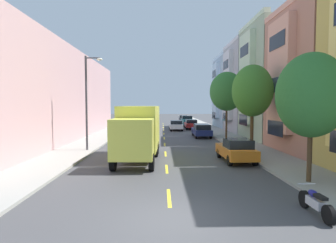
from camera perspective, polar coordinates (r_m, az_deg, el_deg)
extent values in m
plane|color=#424244|center=(39.00, -0.88, -2.03)|extent=(160.00, 160.00, 0.00)
cube|color=#99968E|center=(37.62, -11.75, -2.18)|extent=(3.20, 120.00, 0.14)
cube|color=#99968E|center=(37.73, 10.00, -2.15)|extent=(3.20, 120.00, 0.14)
cube|color=yellow|center=(11.41, 0.21, -15.10)|extent=(0.14, 2.20, 0.01)
cube|color=yellow|center=(16.24, -0.26, -9.53)|extent=(0.14, 2.20, 0.01)
cube|color=yellow|center=(21.14, -0.51, -6.53)|extent=(0.14, 2.20, 0.01)
cube|color=yellow|center=(26.08, -0.67, -4.66)|extent=(0.14, 2.20, 0.01)
cube|color=yellow|center=(31.04, -0.77, -3.38)|extent=(0.14, 2.20, 0.01)
cube|color=yellow|center=(36.01, -0.85, -2.46)|extent=(0.14, 2.20, 0.01)
cube|color=yellow|center=(40.99, -0.90, -1.76)|extent=(0.14, 2.20, 0.01)
cube|color=yellow|center=(45.97, -0.95, -1.21)|extent=(0.14, 2.20, 0.01)
cube|color=yellow|center=(50.96, -0.98, -0.77)|extent=(0.14, 2.20, 0.01)
cube|color=yellow|center=(55.95, -1.01, -0.41)|extent=(0.14, 2.20, 0.01)
cube|color=#E19B83|center=(23.79, 23.19, 20.75)|extent=(0.60, 8.05, 0.44)
cube|color=#E19B83|center=(22.55, 21.67, 8.48)|extent=(0.55, 3.62, 8.29)
cube|color=#1E232D|center=(22.40, 20.77, -1.26)|extent=(0.04, 2.75, 1.10)
cube|color=#1E232D|center=(22.39, 20.94, 6.90)|extent=(0.04, 2.75, 1.10)
cube|color=#1E232D|center=(22.83, 21.11, 14.91)|extent=(0.04, 2.75, 1.10)
cube|color=#99AD8E|center=(32.55, 25.80, 6.95)|extent=(11.48, 8.05, 11.74)
cube|color=beige|center=(31.51, 16.68, 18.53)|extent=(0.60, 8.05, 0.44)
cube|color=beige|center=(30.35, 15.55, 8.34)|extent=(0.55, 3.62, 9.16)
cube|color=#1E232D|center=(30.17, 14.89, 0.34)|extent=(0.04, 2.75, 1.10)
cube|color=#1E232D|center=(30.21, 14.99, 7.03)|extent=(0.04, 2.75, 1.10)
cube|color=#1E232D|center=(30.65, 15.09, 13.61)|extent=(0.04, 2.75, 1.10)
cube|color=#A8A8AD|center=(39.86, 19.68, 6.14)|extent=(10.42, 8.05, 11.45)
cube|color=silver|center=(39.15, 12.82, 15.08)|extent=(0.60, 8.05, 0.44)
cube|color=silver|center=(38.28, 11.94, 7.07)|extent=(0.55, 3.62, 8.93)
cube|color=#1E232D|center=(38.16, 11.44, 0.89)|extent=(0.04, 2.75, 1.10)
cube|color=#1E232D|center=(38.17, 11.50, 6.05)|extent=(0.04, 2.75, 1.10)
cube|color=#1E232D|center=(38.49, 11.56, 11.16)|extent=(0.04, 2.75, 1.10)
cube|color=#9EB7CC|center=(47.88, 17.02, 5.45)|extent=(12.02, 8.05, 11.07)
cube|color=#CAE7FE|center=(46.99, 10.30, 12.64)|extent=(0.60, 8.05, 0.44)
cube|color=#CAE7FE|center=(46.32, 9.59, 6.17)|extent=(0.55, 3.62, 8.64)
cube|color=#1E232D|center=(46.23, 9.18, 1.24)|extent=(0.04, 2.75, 1.10)
cube|color=#1E232D|center=(46.23, 9.22, 5.36)|extent=(0.04, 2.75, 1.10)
cube|color=#1E232D|center=(46.48, 9.26, 9.45)|extent=(0.04, 2.75, 1.10)
cube|color=#CC9E9E|center=(31.81, -26.34, 4.76)|extent=(10.00, 36.00, 9.22)
cylinder|color=#47331E|center=(14.35, 26.65, -5.96)|extent=(0.21, 0.21, 2.49)
ellipsoid|color=#2D6B2D|center=(14.18, 26.92, 4.77)|extent=(3.05, 3.05, 3.80)
cylinder|color=#47331E|center=(21.83, 16.55, -1.87)|extent=(0.25, 0.25, 3.11)
ellipsoid|color=#387028|center=(21.77, 16.68, 5.98)|extent=(2.98, 2.98, 3.81)
cylinder|color=#47331E|center=(29.70, 11.71, -0.20)|extent=(0.20, 0.20, 3.40)
ellipsoid|color=#2D6B2D|center=(29.68, 11.78, 5.97)|extent=(3.47, 3.47, 3.99)
cylinder|color=#38383D|center=(22.73, -16.15, 3.55)|extent=(0.16, 0.16, 7.25)
cylinder|color=#38383D|center=(22.89, -14.93, 12.31)|extent=(1.10, 0.10, 0.10)
ellipsoid|color=silver|center=(22.76, -13.68, 12.12)|extent=(0.44, 0.28, 0.20)
cube|color=#D8D84C|center=(19.40, -5.67, -1.17)|extent=(2.59, 5.48, 2.89)
cube|color=#D8D84C|center=(15.63, -7.24, -3.52)|extent=(2.37, 1.98, 2.20)
cube|color=black|center=(14.69, -7.74, -2.06)|extent=(2.02, 0.15, 0.97)
cube|color=black|center=(22.18, -4.88, -4.96)|extent=(2.40, 0.25, 0.24)
cylinder|color=black|center=(15.96, -11.04, -8.07)|extent=(0.31, 0.97, 0.96)
cylinder|color=black|center=(15.67, -3.35, -8.22)|extent=(0.31, 0.97, 0.96)
cylinder|color=black|center=(21.20, -8.04, -5.23)|extent=(0.31, 0.97, 0.96)
cylinder|color=black|center=(20.98, -2.29, -5.29)|extent=(0.31, 0.97, 0.96)
cylinder|color=black|center=(20.13, -8.53, -5.69)|extent=(0.31, 0.97, 0.96)
cylinder|color=black|center=(19.90, -2.46, -5.76)|extent=(0.31, 0.97, 0.96)
cube|color=#333338|center=(62.11, 3.09, 0.53)|extent=(1.89, 4.53, 0.60)
cube|color=black|center=(61.86, 3.10, 1.03)|extent=(1.63, 2.19, 0.50)
cylinder|color=black|center=(63.70, 3.72, 0.32)|extent=(0.23, 0.66, 0.66)
cylinder|color=black|center=(63.61, 2.30, 0.32)|extent=(0.23, 0.66, 0.66)
cylinder|color=black|center=(60.65, 3.92, 0.17)|extent=(0.23, 0.66, 0.66)
cylinder|color=black|center=(60.56, 2.42, 0.17)|extent=(0.23, 0.66, 0.66)
cube|color=#AD1E1E|center=(43.32, 4.68, -0.67)|extent=(1.84, 4.52, 0.60)
cube|color=black|center=(43.06, 4.71, 0.04)|extent=(1.61, 2.18, 0.50)
cylinder|color=black|center=(44.94, 5.49, -0.92)|extent=(0.23, 0.66, 0.66)
cylinder|color=black|center=(44.80, 3.49, -0.92)|extent=(0.23, 0.66, 0.66)
cylinder|color=black|center=(41.91, 5.95, -1.22)|extent=(0.23, 0.66, 0.66)
cylinder|color=black|center=(41.76, 3.79, -1.23)|extent=(0.23, 0.66, 0.66)
cube|color=tan|center=(45.77, -6.43, -0.46)|extent=(1.88, 4.72, 0.62)
cube|color=black|center=(46.11, -6.40, 0.30)|extent=(1.64, 2.84, 0.55)
cylinder|color=black|center=(44.27, -7.61, -0.99)|extent=(0.23, 0.66, 0.66)
cylinder|color=black|center=(44.14, -5.55, -0.99)|extent=(0.23, 0.66, 0.66)
cylinder|color=black|center=(47.44, -7.24, -0.71)|extent=(0.23, 0.66, 0.66)
cylinder|color=black|center=(47.32, -5.31, -0.70)|extent=(0.23, 0.66, 0.66)
cube|color=orange|center=(18.74, 13.51, -5.91)|extent=(1.85, 4.05, 0.62)
cube|color=black|center=(18.20, 13.97, -4.33)|extent=(1.58, 1.72, 0.55)
cylinder|color=black|center=(20.29, 14.48, -6.11)|extent=(0.24, 0.67, 0.66)
cylinder|color=black|center=(19.89, 10.27, -6.25)|extent=(0.24, 0.67, 0.66)
cylinder|color=black|center=(17.76, 17.13, -7.49)|extent=(0.24, 0.67, 0.66)
cylinder|color=black|center=(17.30, 12.35, -7.70)|extent=(0.24, 0.67, 0.66)
cube|color=#B2B5BA|center=(51.45, -5.79, -0.04)|extent=(1.92, 4.74, 0.62)
cube|color=black|center=(51.80, -5.76, 0.63)|extent=(1.66, 2.85, 0.55)
cylinder|color=black|center=(49.97, -6.88, -0.50)|extent=(0.23, 0.66, 0.66)
cylinder|color=black|center=(49.81, -5.06, -0.50)|extent=(0.23, 0.66, 0.66)
cylinder|color=black|center=(53.14, -6.48, -0.28)|extent=(0.23, 0.66, 0.66)
cylinder|color=black|center=(52.99, -4.76, -0.28)|extent=(0.23, 0.66, 0.66)
cube|color=navy|center=(32.33, 6.77, -2.01)|extent=(1.85, 4.71, 0.62)
cube|color=black|center=(31.91, 6.87, -1.02)|extent=(1.62, 2.83, 0.55)
cylinder|color=black|center=(34.05, 7.74, -2.27)|extent=(0.22, 0.66, 0.66)
cylinder|color=black|center=(33.84, 5.06, -2.29)|extent=(0.22, 0.66, 0.66)
cylinder|color=black|center=(30.91, 8.64, -2.84)|extent=(0.22, 0.66, 0.66)
cylinder|color=black|center=(30.68, 5.69, -2.86)|extent=(0.22, 0.66, 0.66)
cube|color=#195B60|center=(49.93, 3.99, -0.03)|extent=(2.11, 5.34, 0.80)
cube|color=black|center=(51.06, 3.85, 0.83)|extent=(1.79, 1.63, 0.60)
cylinder|color=black|center=(51.85, 4.74, -0.35)|extent=(0.23, 0.66, 0.66)
cylinder|color=black|center=(51.66, 2.78, -0.36)|extent=(0.23, 0.66, 0.66)
cylinder|color=black|center=(48.28, 5.28, -0.63)|extent=(0.23, 0.66, 0.66)
cylinder|color=black|center=(48.08, 3.18, -0.63)|extent=(0.23, 0.66, 0.66)
cube|color=#194C28|center=(60.60, -5.25, 0.46)|extent=(1.80, 4.02, 0.62)
cube|color=black|center=(61.05, -5.22, 1.03)|extent=(1.55, 1.70, 0.55)
cylinder|color=black|center=(59.31, -6.05, 0.09)|extent=(0.23, 0.66, 0.66)
cylinder|color=black|center=(59.22, -4.58, 0.10)|extent=(0.23, 0.66, 0.66)
cylinder|color=black|center=(62.02, -5.88, 0.23)|extent=(0.23, 0.66, 0.66)
cylinder|color=black|center=(61.94, -4.47, 0.24)|extent=(0.23, 0.66, 0.66)
cube|color=silver|center=(40.91, 1.62, -0.89)|extent=(1.80, 4.50, 0.60)
cube|color=black|center=(40.65, 1.64, -0.14)|extent=(1.58, 2.16, 0.50)
cylinder|color=black|center=(42.51, 2.58, -1.14)|extent=(0.22, 0.66, 0.66)
cylinder|color=black|center=(42.43, 0.45, -1.15)|extent=(0.22, 0.66, 0.66)
cylinder|color=black|center=(39.46, 2.88, -1.49)|extent=(0.22, 0.66, 0.66)
cylinder|color=black|center=(39.38, 0.58, -1.49)|extent=(0.22, 0.66, 0.66)
cylinder|color=black|center=(11.39, 25.82, -13.91)|extent=(0.14, 0.60, 0.60)
cylinder|color=black|center=(10.19, 29.71, -16.08)|extent=(0.14, 0.60, 0.60)
cube|color=silver|center=(10.74, 27.66, -14.33)|extent=(0.28, 0.81, 0.28)
ellipsoid|color=navy|center=(10.82, 27.24, -12.77)|extent=(0.24, 0.48, 0.22)
cube|color=black|center=(10.45, 28.42, -13.25)|extent=(0.22, 0.52, 0.10)
cylinder|color=silver|center=(11.13, 26.17, -11.22)|extent=(0.62, 0.03, 0.03)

